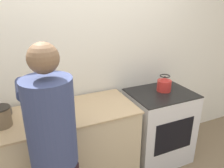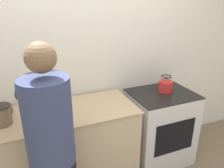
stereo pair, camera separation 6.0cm
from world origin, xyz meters
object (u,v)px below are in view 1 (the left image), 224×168
Objects in this scene: kettle at (164,84)px; bowl_prep at (3,112)px; cutting_board at (46,114)px; person at (53,147)px; oven at (158,126)px; canister_jar at (1,117)px; knife at (45,111)px.

bowl_prep is (-1.72, 0.16, -0.06)m from kettle.
person is at bearing -92.47° from cutting_board.
cutting_board is at bearing 178.49° from oven.
kettle reaches higher than canister_jar.
knife is at bearing 83.51° from cutting_board.
canister_jar is (-0.34, 0.49, 0.08)m from person.
oven is 1.48m from person.
bowl_prep is (-0.34, 0.70, 0.02)m from person.
cutting_board is at bearing -83.73° from knife.
bowl_prep is at bearing 174.58° from kettle.
knife is (-1.29, 0.06, 0.46)m from oven.
person is 0.53m from cutting_board.
person is 0.56m from knife.
knife reaches higher than oven.
kettle reaches higher than knife.
canister_jar is (-0.36, -0.05, 0.08)m from cutting_board.
person is 6.81× the size of knife.
kettle is at bearing 21.12° from person.
oven is at bearing 20.62° from person.
kettle is (1.38, 0.53, 0.08)m from person.
bowl_prep is (-0.37, 0.16, 0.03)m from cutting_board.
kettle is 1.72m from canister_jar.
oven is at bearing -1.51° from cutting_board.
kettle reaches higher than bowl_prep.
knife is 0.38m from canister_jar.
cutting_board is at bearing -179.95° from kettle.
oven is 0.54× the size of person.
canister_jar reaches higher than cutting_board.
canister_jar is (-1.72, -0.05, -0.00)m from kettle.
cutting_board is at bearing 87.53° from person.
person reaches higher than oven.
knife is (0.00, 0.03, 0.01)m from cutting_board.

